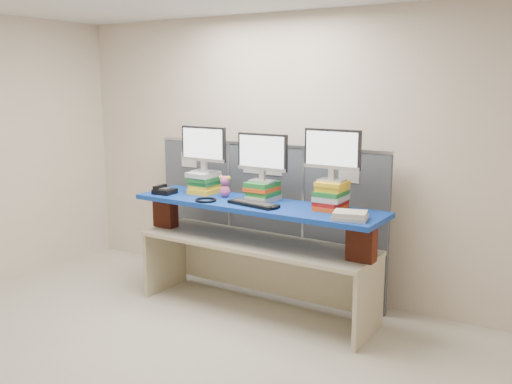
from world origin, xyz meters
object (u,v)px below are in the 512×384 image
Objects in this scene: monitor_center at (262,155)px; desk_phone at (164,191)px; monitor_right at (332,152)px; monitor_left at (204,146)px; blue_board at (256,205)px; keyboard at (253,204)px; desk at (256,255)px.

desk_phone is at bearing -166.09° from monitor_center.
monitor_left is at bearing 180.00° from monitor_right.
desk_phone is at bearing -172.79° from blue_board.
monitor_right is (1.37, -0.01, 0.04)m from monitor_left.
desk_phone reaches higher than keyboard.
blue_board is at bearing -9.87° from monitor_left.
monitor_right reaches higher than keyboard.
keyboard is at bearing -160.58° from monitor_right.
monitor_center is 1.00× the size of monitor_right.
desk is at bearing 3.04° from desk_phone.
monitor_center is 0.48m from keyboard.
keyboard is at bearing -17.52° from monitor_left.
desk_phone is (-0.31, -0.24, -0.43)m from monitor_left.
desk is at bearing 120.41° from keyboard.
monitor_right is at bearing 4.08° from desk_phone.
desk is 1.13m from desk_phone.
blue_board is at bearing 3.04° from desk_phone.
monitor_left is 1.00× the size of monitor_center.
monitor_left is at bearing 171.83° from keyboard.
monitor_center reaches higher than blue_board.
desk is 1.18m from monitor_left.
monitor_right is at bearing 28.78° from keyboard.
monitor_left reaches higher than blue_board.
blue_board is 4.70× the size of monitor_left.
monitor_left is 0.59m from desk_phone.
desk is 4.44× the size of keyboard.
desk_phone is (-0.99, -0.23, -0.40)m from monitor_center.
keyboard is (-0.65, -0.22, -0.48)m from monitor_right.
blue_board is at bearing -96.52° from desk.
monitor_left is at bearing 34.01° from desk_phone.
monitor_center reaches higher than desk_phone.
monitor_right is at bearing 9.75° from blue_board.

